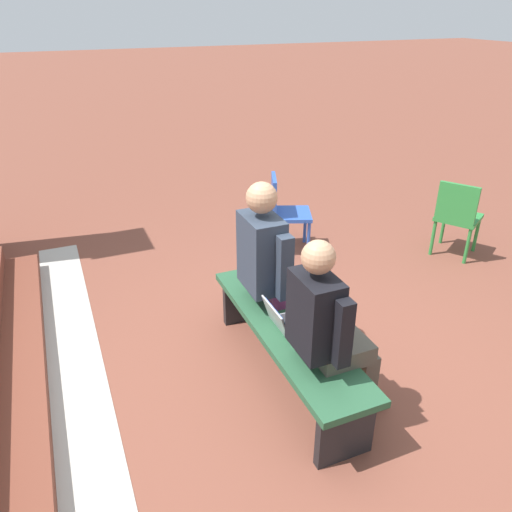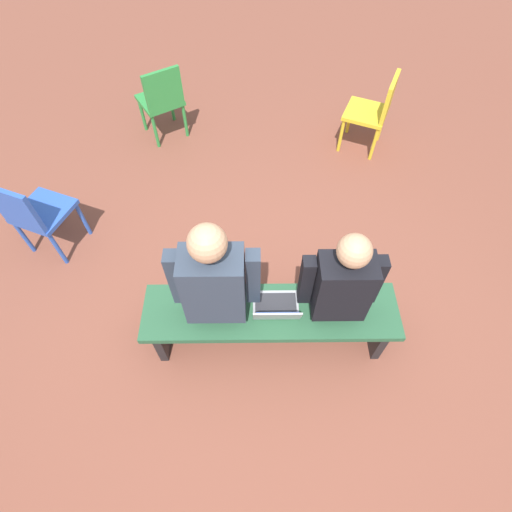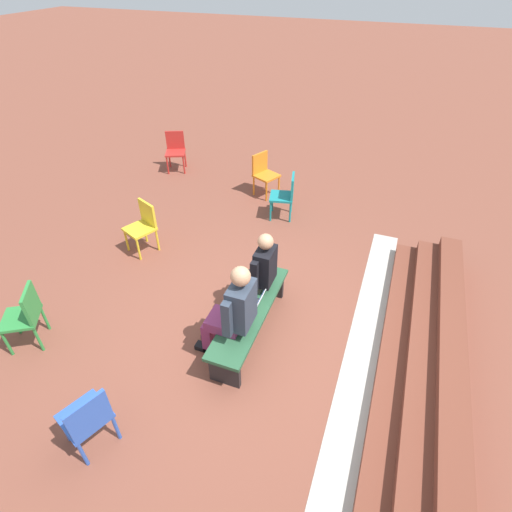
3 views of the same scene
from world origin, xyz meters
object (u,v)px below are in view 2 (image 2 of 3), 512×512
object	(u,v)px
person_student	(337,283)
plastic_chair_by_pillar	(375,109)
person_adult	(216,281)
plastic_chair_near_bench_right	(34,213)
laptop	(276,308)
plastic_chair_mid_courtyard	(162,99)
bench	(270,317)

from	to	relation	value
person_student	plastic_chair_by_pillar	xyz separation A→B (m)	(-0.71, -2.24, -0.22)
person_student	person_adult	world-z (taller)	person_adult
person_student	plastic_chair_near_bench_right	world-z (taller)	person_student
laptop	plastic_chair_by_pillar	bearing A→B (deg)	-115.57
person_student	plastic_chair_near_bench_right	bearing A→B (deg)	-19.63
person_adult	plastic_chair_mid_courtyard	world-z (taller)	person_adult
plastic_chair_mid_courtyard	laptop	bearing A→B (deg)	113.81
person_student	laptop	distance (m)	0.45
laptop	plastic_chair_mid_courtyard	size ratio (longest dim) A/B	0.38
plastic_chair_mid_courtyard	plastic_chair_by_pillar	distance (m)	2.24
person_student	person_adult	distance (m)	0.79
bench	person_adult	size ratio (longest dim) A/B	1.30
person_adult	plastic_chair_by_pillar	bearing A→B (deg)	-123.94
laptop	plastic_chair_near_bench_right	xyz separation A→B (m)	(1.96, -0.92, -0.02)
laptop	plastic_chair_near_bench_right	bearing A→B (deg)	-25.07
plastic_chair_mid_courtyard	plastic_chair_near_bench_right	world-z (taller)	same
person_student	laptop	bearing A→B (deg)	10.96
plastic_chair_mid_courtyard	plastic_chair_near_bench_right	bearing A→B (deg)	62.35
person_adult	person_student	bearing A→B (deg)	179.61
person_adult	plastic_chair_by_pillar	size ratio (longest dim) A/B	1.65
plastic_chair_mid_courtyard	plastic_chair_near_bench_right	distance (m)	1.82
plastic_chair_near_bench_right	laptop	bearing A→B (deg)	154.93
person_adult	plastic_chair_mid_courtyard	size ratio (longest dim) A/B	1.65
person_adult	bench	bearing A→B (deg)	169.01
bench	laptop	world-z (taller)	laptop
person_adult	plastic_chair_mid_courtyard	bearing A→B (deg)	-73.61
bench	plastic_chair_near_bench_right	world-z (taller)	plastic_chair_near_bench_right
person_student	person_adult	bearing A→B (deg)	-0.39
plastic_chair_near_bench_right	plastic_chair_mid_courtyard	bearing A→B (deg)	-117.65
plastic_chair_mid_courtyard	bench	bearing A→B (deg)	113.23
plastic_chair_mid_courtyard	plastic_chair_by_pillar	size ratio (longest dim) A/B	1.00
plastic_chair_mid_courtyard	plastic_chair_near_bench_right	size ratio (longest dim) A/B	1.00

